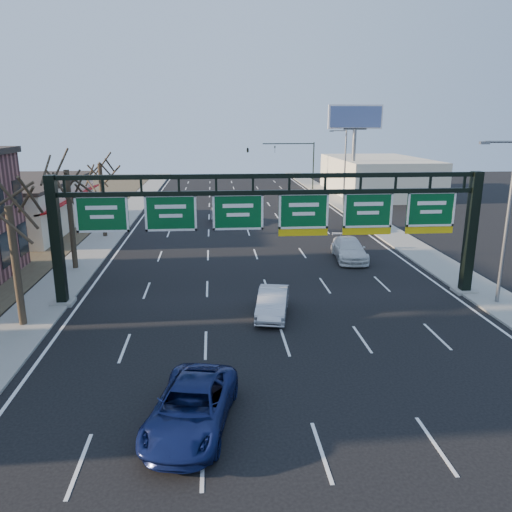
{
  "coord_description": "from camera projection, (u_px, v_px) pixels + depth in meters",
  "views": [
    {
      "loc": [
        -3.17,
        -19.14,
        9.89
      ],
      "look_at": [
        -1.04,
        5.6,
        3.2
      ],
      "focal_mm": 35.0,
      "sensor_mm": 36.0,
      "label": 1
    }
  ],
  "objects": [
    {
      "name": "ground",
      "position": [
        292.0,
        362.0,
        21.25
      ],
      "size": [
        160.0,
        160.0,
        0.0
      ],
      "primitive_type": "plane",
      "color": "black",
      "rests_on": "ground"
    },
    {
      "name": "sidewalk_left",
      "position": [
        92.0,
        250.0,
        39.41
      ],
      "size": [
        3.0,
        120.0,
        0.12
      ],
      "primitive_type": "cube",
      "color": "gray",
      "rests_on": "ground"
    },
    {
      "name": "sidewalk_right",
      "position": [
        406.0,
        244.0,
        41.54
      ],
      "size": [
        3.0,
        120.0,
        0.12
      ],
      "primitive_type": "cube",
      "color": "gray",
      "rests_on": "ground"
    },
    {
      "name": "lane_markings",
      "position": [
        254.0,
        248.0,
        40.49
      ],
      "size": [
        21.6,
        120.0,
        0.01
      ],
      "primitive_type": "cube",
      "color": "white",
      "rests_on": "ground"
    },
    {
      "name": "sign_gantry",
      "position": [
        274.0,
        220.0,
        27.76
      ],
      "size": [
        24.6,
        1.2,
        7.2
      ],
      "color": "black",
      "rests_on": "ground"
    },
    {
      "name": "cream_strip",
      "position": [
        18.0,
        205.0,
        46.75
      ],
      "size": [
        10.9,
        18.4,
        4.7
      ],
      "color": "beige",
      "rests_on": "ground"
    },
    {
      "name": "building_right_distant",
      "position": [
        377.0,
        176.0,
        70.36
      ],
      "size": [
        12.0,
        20.0,
        5.0
      ],
      "primitive_type": "cube",
      "color": "beige",
      "rests_on": "ground"
    },
    {
      "name": "tree_gantry",
      "position": [
        5.0,
        184.0,
        23.15
      ],
      "size": [
        3.6,
        3.6,
        8.48
      ],
      "color": "#33281C",
      "rests_on": "sidewalk_left"
    },
    {
      "name": "tree_mid",
      "position": [
        65.0,
        154.0,
        32.58
      ],
      "size": [
        3.6,
        3.6,
        9.24
      ],
      "color": "#33281C",
      "rests_on": "sidewalk_left"
    },
    {
      "name": "tree_far",
      "position": [
        98.0,
        151.0,
        42.29
      ],
      "size": [
        3.6,
        3.6,
        8.86
      ],
      "color": "#33281C",
      "rests_on": "sidewalk_left"
    },
    {
      "name": "streetlight_near",
      "position": [
        506.0,
        215.0,
        26.74
      ],
      "size": [
        2.15,
        0.22,
        9.0
      ],
      "color": "slate",
      "rests_on": "sidewalk_right"
    },
    {
      "name": "streetlight_far",
      "position": [
        344.0,
        164.0,
        59.44
      ],
      "size": [
        2.15,
        0.22,
        9.0
      ],
      "color": "slate",
      "rests_on": "sidewalk_right"
    },
    {
      "name": "billboard_right",
      "position": [
        355.0,
        129.0,
        63.41
      ],
      "size": [
        7.0,
        0.5,
        12.0
      ],
      "color": "slate",
      "rests_on": "ground"
    },
    {
      "name": "traffic_signal_mast",
      "position": [
        273.0,
        153.0,
        73.2
      ],
      "size": [
        10.16,
        0.54,
        7.0
      ],
      "color": "black",
      "rests_on": "ground"
    },
    {
      "name": "car_blue_suv",
      "position": [
        191.0,
        407.0,
        16.54
      ],
      "size": [
        3.48,
        5.72,
        1.48
      ],
      "primitive_type": "imported",
      "rotation": [
        0.0,
        0.0,
        -0.2
      ],
      "color": "navy",
      "rests_on": "ground"
    },
    {
      "name": "car_silver_sedan",
      "position": [
        273.0,
        302.0,
        26.22
      ],
      "size": [
        2.31,
        4.52,
        1.42
      ],
      "primitive_type": "imported",
      "rotation": [
        0.0,
        0.0,
        -0.2
      ],
      "color": "#BCBCC2",
      "rests_on": "ground"
    },
    {
      "name": "car_white_wagon",
      "position": [
        349.0,
        249.0,
        36.94
      ],
      "size": [
        2.55,
        5.43,
        1.53
      ],
      "primitive_type": "imported",
      "rotation": [
        0.0,
        0.0,
        -0.08
      ],
      "color": "white",
      "rests_on": "ground"
    },
    {
      "name": "car_grey_far",
      "position": [
        360.0,
        223.0,
        46.83
      ],
      "size": [
        2.12,
        4.28,
        1.4
      ],
      "primitive_type": "imported",
      "rotation": [
        0.0,
        0.0,
        0.12
      ],
      "color": "#444749",
      "rests_on": "ground"
    },
    {
      "name": "car_silver_distant",
      "position": [
        222.0,
        216.0,
        50.17
      ],
      "size": [
        2.36,
        4.8,
        1.51
      ],
      "primitive_type": "imported",
      "rotation": [
        0.0,
        0.0,
        0.17
      ],
      "color": "#B2B2B7",
      "rests_on": "ground"
    }
  ]
}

